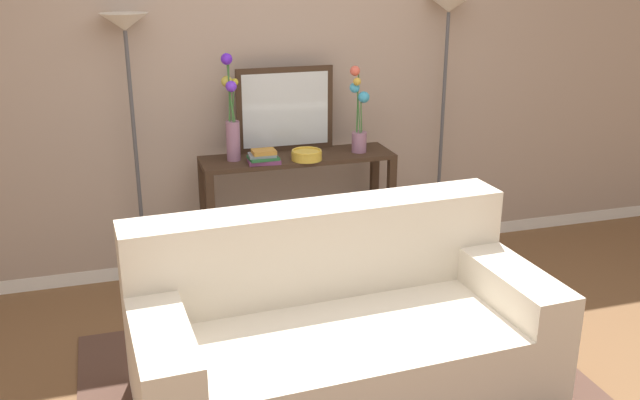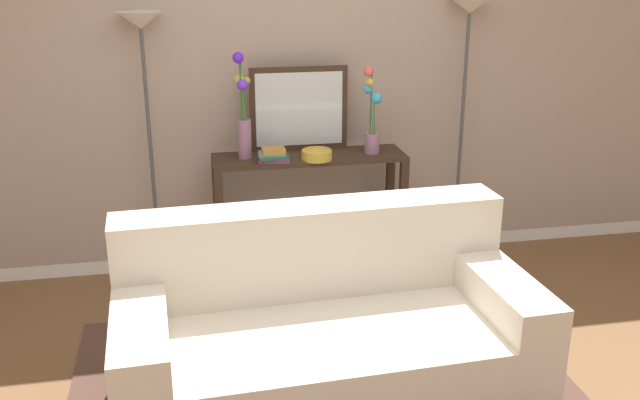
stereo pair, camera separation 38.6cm
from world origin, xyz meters
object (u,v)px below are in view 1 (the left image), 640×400
(console_table, at_px, (298,195))
(vase_tall_flowers, at_px, (231,115))
(vase_short_flowers, at_px, (359,117))
(book_stack, at_px, (264,157))
(floor_lamp_right, at_px, (446,56))
(floor_lamp_left, at_px, (129,77))
(book_row_under_console, at_px, (254,273))
(wall_mirror, at_px, (285,110))
(fruit_bowl, at_px, (307,155))
(couch, at_px, (339,335))

(console_table, distance_m, vase_tall_flowers, 0.69)
(vase_short_flowers, xyz_separation_m, book_stack, (-0.64, -0.07, -0.20))
(floor_lamp_right, bearing_deg, floor_lamp_left, 180.00)
(console_table, xyz_separation_m, book_row_under_console, (-0.31, 0.00, -0.51))
(vase_tall_flowers, bearing_deg, book_row_under_console, -8.24)
(wall_mirror, bearing_deg, vase_tall_flowers, -160.81)
(vase_short_flowers, height_order, fruit_bowl, vase_short_flowers)
(floor_lamp_left, xyz_separation_m, fruit_bowl, (1.02, -0.26, -0.49))
(couch, bearing_deg, wall_mirror, 85.00)
(wall_mirror, xyz_separation_m, fruit_bowl, (0.07, -0.25, -0.24))
(couch, relative_size, book_stack, 9.62)
(wall_mirror, height_order, vase_short_flowers, vase_short_flowers)
(wall_mirror, height_order, book_stack, wall_mirror)
(console_table, distance_m, floor_lamp_right, 1.37)
(fruit_bowl, bearing_deg, floor_lamp_right, 13.68)
(console_table, height_order, book_row_under_console, console_table)
(book_row_under_console, bearing_deg, wall_mirror, 28.42)
(floor_lamp_right, xyz_separation_m, fruit_bowl, (-1.05, -0.26, -0.54))
(floor_lamp_left, bearing_deg, couch, -61.24)
(couch, xyz_separation_m, wall_mirror, (0.13, 1.49, 0.80))
(vase_tall_flowers, distance_m, book_stack, 0.32)
(wall_mirror, xyz_separation_m, book_row_under_console, (-0.27, -0.14, -1.05))
(book_stack, bearing_deg, floor_lamp_right, 10.65)
(floor_lamp_left, distance_m, vase_tall_flowers, 0.64)
(fruit_bowl, xyz_separation_m, book_row_under_console, (-0.34, 0.11, -0.81))
(floor_lamp_left, bearing_deg, book_stack, -18.49)
(vase_tall_flowers, relative_size, book_row_under_console, 1.60)
(wall_mirror, relative_size, fruit_bowl, 3.30)
(floor_lamp_left, relative_size, vase_short_flowers, 3.13)
(couch, height_order, vase_short_flowers, vase_short_flowers)
(floor_lamp_left, distance_m, wall_mirror, 0.98)
(console_table, bearing_deg, vase_short_flowers, -4.25)
(vase_tall_flowers, relative_size, fruit_bowl, 3.45)
(console_table, relative_size, wall_mirror, 1.94)
(floor_lamp_left, height_order, wall_mirror, floor_lamp_left)
(console_table, distance_m, book_row_under_console, 0.60)
(couch, xyz_separation_m, book_row_under_console, (-0.14, 1.34, -0.25))
(floor_lamp_left, xyz_separation_m, book_row_under_console, (0.68, -0.15, -1.30))
(fruit_bowl, bearing_deg, couch, -99.10)
(floor_lamp_right, relative_size, book_stack, 8.67)
(couch, bearing_deg, fruit_bowl, 80.90)
(fruit_bowl, height_order, book_stack, book_stack)
(wall_mirror, bearing_deg, book_stack, -129.90)
(console_table, relative_size, book_row_under_console, 2.97)
(floor_lamp_right, height_order, book_row_under_console, floor_lamp_right)
(vase_tall_flowers, relative_size, book_stack, 3.21)
(couch, xyz_separation_m, floor_lamp_right, (1.25, 1.49, 1.09))
(console_table, height_order, wall_mirror, wall_mirror)
(vase_tall_flowers, bearing_deg, floor_lamp_right, 5.13)
(vase_short_flowers, xyz_separation_m, fruit_bowl, (-0.37, -0.08, -0.20))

